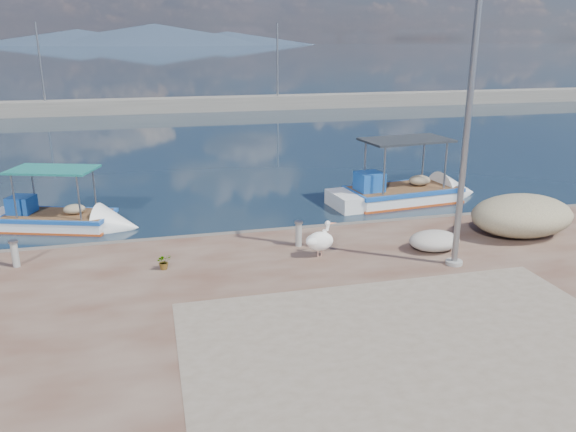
# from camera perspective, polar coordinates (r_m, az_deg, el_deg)

# --- Properties ---
(ground) EXTENTS (1400.00, 1400.00, 0.00)m
(ground) POSITION_cam_1_polar(r_m,az_deg,el_deg) (13.31, 4.01, -10.18)
(ground) COLOR #162635
(ground) RESTS_ON ground
(quay_patch) EXTENTS (9.00, 7.00, 0.01)m
(quay_patch) POSITION_cam_1_polar(r_m,az_deg,el_deg) (11.02, 14.12, -14.05)
(quay_patch) COLOR gray
(quay_patch) RESTS_ON quay
(breakwater) EXTENTS (120.00, 2.20, 7.50)m
(breakwater) POSITION_cam_1_polar(r_m,az_deg,el_deg) (51.62, -9.91, 11.10)
(breakwater) COLOR gray
(breakwater) RESTS_ON ground
(mountains) EXTENTS (370.00, 280.00, 22.00)m
(mountains) POSITION_cam_1_polar(r_m,az_deg,el_deg) (661.24, -13.88, 17.36)
(mountains) COLOR #28384C
(mountains) RESTS_ON ground
(boat_left) EXTENTS (5.27, 3.14, 2.41)m
(boat_left) POSITION_cam_1_polar(r_m,az_deg,el_deg) (20.79, -22.36, -0.57)
(boat_left) COLOR white
(boat_left) RESTS_ON ground
(boat_right) EXTENTS (6.28, 2.66, 2.93)m
(boat_right) POSITION_cam_1_polar(r_m,az_deg,el_deg) (22.68, 11.44, 1.98)
(boat_right) COLOR white
(boat_right) RESTS_ON ground
(pelican) EXTENTS (1.02, 0.71, 0.97)m
(pelican) POSITION_cam_1_polar(r_m,az_deg,el_deg) (15.26, 3.31, -2.50)
(pelican) COLOR tan
(pelican) RESTS_ON quay
(lamp_post) EXTENTS (0.44, 0.96, 7.00)m
(lamp_post) POSITION_cam_1_polar(r_m,az_deg,el_deg) (14.64, 17.56, 7.37)
(lamp_post) COLOR gray
(lamp_post) RESTS_ON quay
(bollard_near) EXTENTS (0.24, 0.24, 0.74)m
(bollard_near) POSITION_cam_1_polar(r_m,az_deg,el_deg) (16.02, 1.09, -1.70)
(bollard_near) COLOR gray
(bollard_near) RESTS_ON quay
(bollard_far) EXTENTS (0.24, 0.24, 0.73)m
(bollard_far) POSITION_cam_1_polar(r_m,az_deg,el_deg) (16.21, -26.01, -3.35)
(bollard_far) COLOR gray
(bollard_far) RESTS_ON quay
(potted_plant) EXTENTS (0.44, 0.40, 0.41)m
(potted_plant) POSITION_cam_1_polar(r_m,az_deg,el_deg) (14.85, -12.49, -4.53)
(potted_plant) COLOR #33722D
(potted_plant) RESTS_ON quay
(net_pile_d) EXTENTS (1.46, 1.09, 0.55)m
(net_pile_d) POSITION_cam_1_polar(r_m,az_deg,el_deg) (16.29, 14.64, -2.44)
(net_pile_d) COLOR beige
(net_pile_d) RESTS_ON quay
(net_pile_c) EXTENTS (3.15, 2.25, 1.24)m
(net_pile_c) POSITION_cam_1_polar(r_m,az_deg,el_deg) (18.26, 22.66, 0.05)
(net_pile_c) COLOR #B8AE88
(net_pile_c) RESTS_ON quay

